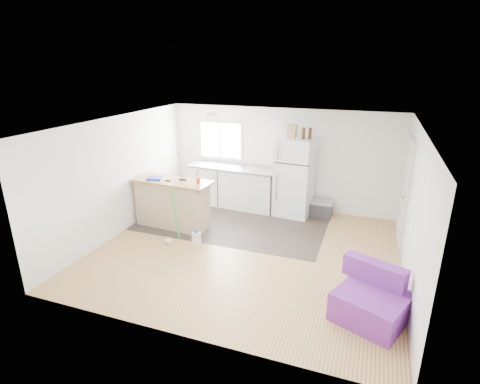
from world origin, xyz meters
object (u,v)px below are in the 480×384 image
at_px(red_cup, 198,180).
at_px(mop, 170,233).
at_px(bottle_right, 310,133).
at_px(purple_seat, 371,301).
at_px(bottle_left, 304,133).
at_px(cooler, 321,208).
at_px(refrigerator, 294,177).
at_px(peninsula, 173,203).
at_px(blue_tray, 154,178).
at_px(kitchen_cabinets, 233,186).
at_px(cleaner_jug, 197,239).
at_px(cardboard_box, 292,131).

bearing_deg(red_cup, mop, -107.92).
distance_m(red_cup, bottle_right, 2.62).
height_order(purple_seat, bottle_left, bottle_left).
bearing_deg(cooler, refrigerator, -172.95).
distance_m(peninsula, blue_tray, 0.65).
xyz_separation_m(kitchen_cabinets, cooler, (2.18, 0.01, -0.30)).
height_order(refrigerator, bottle_left, bottle_left).
bearing_deg(bottle_right, cooler, 14.86).
xyz_separation_m(refrigerator, purple_seat, (1.83, -3.36, -0.64)).
relative_size(purple_seat, red_cup, 9.53).
relative_size(peninsula, cleaner_jug, 5.20).
relative_size(cooler, purple_seat, 0.46).
bearing_deg(peninsula, purple_seat, -20.27).
xyz_separation_m(cleaner_jug, mop, (-0.52, -0.08, 0.09)).
bearing_deg(kitchen_cabinets, cleaner_jug, -82.93).
bearing_deg(cooler, peninsula, -149.62).
distance_m(kitchen_cabinets, cardboard_box, 2.04).
height_order(kitchen_cabinets, peninsula, kitchen_cabinets).
distance_m(kitchen_cabinets, bottle_left, 2.22).
xyz_separation_m(refrigerator, bottle_right, (0.30, -0.03, 1.03)).
bearing_deg(blue_tray, cardboard_box, 31.66).
bearing_deg(red_cup, refrigerator, 42.84).
height_order(cooler, blue_tray, blue_tray).
bearing_deg(bottle_right, kitchen_cabinets, 177.55).
distance_m(bottle_left, bottle_right, 0.14).
bearing_deg(cooler, cardboard_box, -170.54).
height_order(red_cup, cardboard_box, cardboard_box).
bearing_deg(peninsula, cooler, 32.09).
bearing_deg(bottle_left, cardboard_box, 170.84).
xyz_separation_m(purple_seat, blue_tray, (-4.50, 1.74, 0.80)).
bearing_deg(cooler, cleaner_jug, -129.83).
relative_size(refrigerator, mop, 1.49).
bearing_deg(mop, purple_seat, -25.51).
xyz_separation_m(refrigerator, blue_tray, (-2.66, -1.62, 0.16)).
distance_m(kitchen_cabinets, peninsula, 1.78).
xyz_separation_m(peninsula, refrigerator, (2.30, 1.55, 0.37)).
relative_size(peninsula, purple_seat, 1.52).
bearing_deg(blue_tray, refrigerator, 31.35).
height_order(peninsula, cleaner_jug, peninsula).
bearing_deg(cleaner_jug, blue_tray, 153.25).
bearing_deg(bottle_left, blue_tray, -151.47).
distance_m(mop, red_cup, 1.20).
distance_m(kitchen_cabinets, bottle_right, 2.32).
relative_size(mop, red_cup, 10.10).
height_order(cooler, cardboard_box, cardboard_box).
height_order(mop, cardboard_box, cardboard_box).
distance_m(purple_seat, bottle_right, 4.03).
height_order(peninsula, blue_tray, blue_tray).
distance_m(peninsula, mop, 0.91).
relative_size(purple_seat, bottle_left, 4.57).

